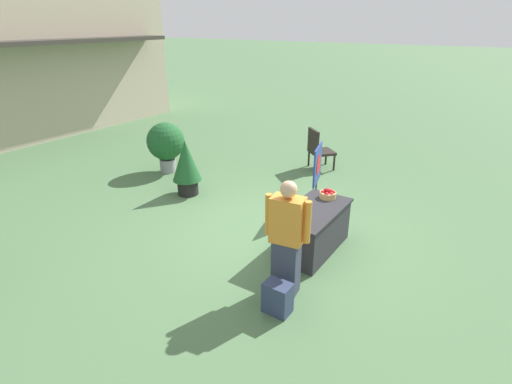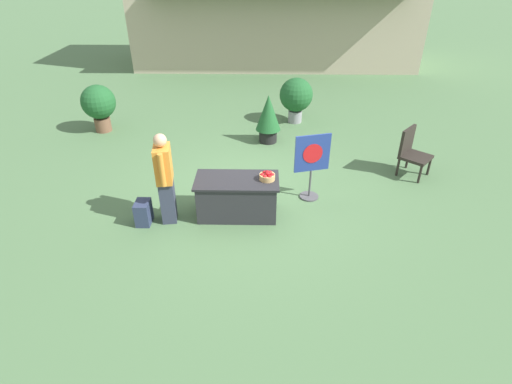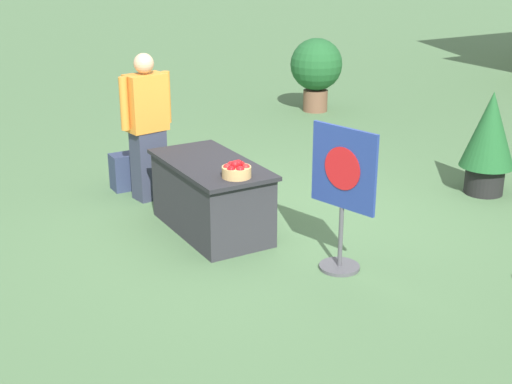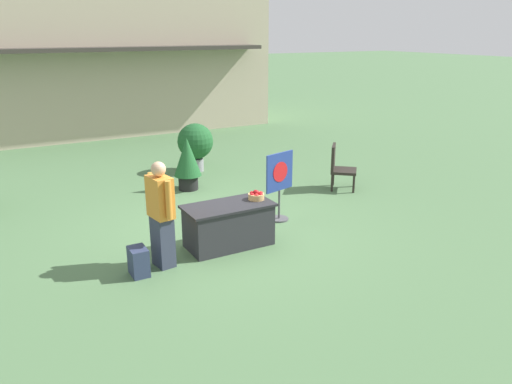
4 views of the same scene
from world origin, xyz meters
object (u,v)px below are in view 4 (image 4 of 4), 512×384
(potted_plant_near_right, at_px, (195,143))
(poster_board, at_px, (279,183))
(patio_chair, at_px, (339,166))
(backpack, at_px, (139,262))
(potted_plant_near_left, at_px, (187,161))
(apple_basket, at_px, (256,196))
(person_visitor, at_px, (161,214))
(display_table, at_px, (229,225))

(potted_plant_near_right, bearing_deg, poster_board, -89.71)
(potted_plant_near_right, bearing_deg, patio_chair, -53.22)
(backpack, relative_size, potted_plant_near_left, 0.36)
(apple_basket, relative_size, poster_board, 0.21)
(person_visitor, xyz_separation_m, backpack, (-0.42, -0.12, -0.61))
(backpack, bearing_deg, person_visitor, 16.36)
(poster_board, distance_m, patio_chair, 2.40)
(person_visitor, relative_size, poster_board, 1.25)
(poster_board, height_order, patio_chair, poster_board)
(backpack, relative_size, potted_plant_near_right, 0.35)
(display_table, height_order, potted_plant_near_right, potted_plant_near_right)
(person_visitor, distance_m, poster_board, 2.64)
(apple_basket, bearing_deg, display_table, -179.52)
(person_visitor, relative_size, patio_chair, 1.62)
(person_visitor, distance_m, potted_plant_near_left, 3.79)
(poster_board, xyz_separation_m, patio_chair, (2.17, 0.99, -0.19))
(apple_basket, distance_m, backpack, 2.22)
(patio_chair, xyz_separation_m, potted_plant_near_left, (-2.94, 1.59, 0.12))
(patio_chair, bearing_deg, apple_basket, -111.16)
(patio_chair, xyz_separation_m, potted_plant_near_right, (-2.19, 2.93, 0.19))
(backpack, bearing_deg, poster_board, 16.90)
(person_visitor, xyz_separation_m, potted_plant_near_left, (1.75, 3.35, -0.17))
(potted_plant_near_left, bearing_deg, apple_basket, -90.84)
(poster_board, relative_size, potted_plant_near_left, 1.09)
(apple_basket, height_order, potted_plant_near_left, potted_plant_near_left)
(potted_plant_near_right, bearing_deg, apple_basket, -100.05)
(display_table, bearing_deg, person_visitor, -171.35)
(display_table, distance_m, backpack, 1.64)
(display_table, xyz_separation_m, potted_plant_near_right, (1.32, 4.51, 0.37))
(patio_chair, distance_m, potted_plant_near_left, 3.35)
(apple_basket, distance_m, potted_plant_near_right, 4.58)
(apple_basket, bearing_deg, potted_plant_near_left, 89.16)
(display_table, xyz_separation_m, backpack, (-1.60, -0.30, -0.15))
(display_table, xyz_separation_m, apple_basket, (0.52, 0.00, 0.42))
(person_visitor, xyz_separation_m, poster_board, (2.52, 0.77, -0.10))
(backpack, bearing_deg, potted_plant_near_left, 58.05)
(potted_plant_near_right, bearing_deg, potted_plant_near_left, -119.33)
(apple_basket, height_order, potted_plant_near_right, potted_plant_near_right)
(backpack, distance_m, potted_plant_near_left, 4.12)
(backpack, distance_m, potted_plant_near_right, 5.66)
(potted_plant_near_left, distance_m, potted_plant_near_right, 1.54)
(display_table, relative_size, patio_chair, 1.45)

